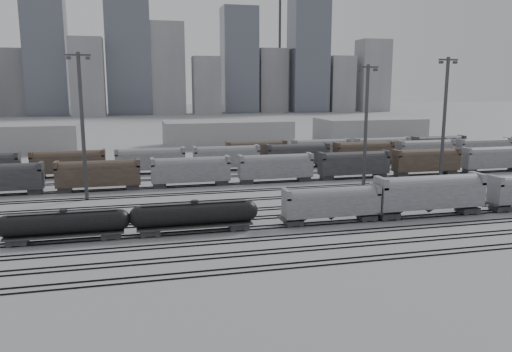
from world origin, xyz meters
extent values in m
plane|color=#A2A2A6|center=(0.00, 0.00, 0.00)|extent=(900.00, 900.00, 0.00)
cube|color=black|center=(0.00, -14.72, 0.08)|extent=(220.00, 0.07, 0.16)
cube|color=black|center=(0.00, -13.28, 0.08)|extent=(220.00, 0.07, 0.16)
cube|color=black|center=(0.00, -9.72, 0.08)|extent=(220.00, 0.07, 0.16)
cube|color=black|center=(0.00, -8.28, 0.08)|extent=(220.00, 0.07, 0.16)
cube|color=black|center=(0.00, -4.72, 0.08)|extent=(220.00, 0.07, 0.16)
cube|color=black|center=(0.00, -3.28, 0.08)|extent=(220.00, 0.07, 0.16)
cube|color=black|center=(0.00, 0.28, 0.08)|extent=(220.00, 0.07, 0.16)
cube|color=black|center=(0.00, 1.72, 0.08)|extent=(220.00, 0.07, 0.16)
cube|color=black|center=(0.00, 5.28, 0.08)|extent=(220.00, 0.07, 0.16)
cube|color=black|center=(0.00, 6.72, 0.08)|extent=(220.00, 0.07, 0.16)
cube|color=black|center=(0.00, 10.28, 0.08)|extent=(220.00, 0.07, 0.16)
cube|color=black|center=(0.00, 11.72, 0.08)|extent=(220.00, 0.07, 0.16)
cube|color=black|center=(0.00, 17.28, 0.08)|extent=(220.00, 0.07, 0.16)
cube|color=black|center=(0.00, 18.72, 0.08)|extent=(220.00, 0.07, 0.16)
cube|color=black|center=(0.00, 24.28, 0.08)|extent=(220.00, 0.07, 0.16)
cube|color=black|center=(0.00, 25.72, 0.08)|extent=(220.00, 0.07, 0.16)
cube|color=black|center=(0.00, 31.28, 0.08)|extent=(220.00, 0.07, 0.16)
cube|color=black|center=(0.00, 32.72, 0.08)|extent=(220.00, 0.07, 0.16)
cube|color=black|center=(0.00, 39.28, 0.08)|extent=(220.00, 0.07, 0.16)
cube|color=black|center=(0.00, 40.72, 0.08)|extent=(220.00, 0.07, 0.16)
cube|color=black|center=(0.00, 47.28, 0.08)|extent=(220.00, 0.07, 0.16)
cube|color=black|center=(0.00, 48.72, 0.08)|extent=(220.00, 0.07, 0.16)
cube|color=black|center=(0.00, 55.28, 0.08)|extent=(220.00, 0.07, 0.16)
cube|color=black|center=(0.00, 56.72, 0.08)|extent=(220.00, 0.07, 0.16)
cube|color=#242427|center=(-33.80, 1.00, 0.51)|extent=(2.39, 1.93, 0.64)
cube|color=#242427|center=(-22.78, 1.00, 0.51)|extent=(2.39, 1.93, 0.64)
cube|color=#242427|center=(-28.29, 1.00, 0.96)|extent=(14.23, 2.48, 0.23)
cylinder|color=black|center=(-28.29, 1.00, 2.43)|extent=(13.32, 2.66, 2.66)
sphere|color=black|center=(-34.94, 1.00, 2.43)|extent=(2.66, 2.66, 2.66)
sphere|color=black|center=(-21.63, 1.00, 2.43)|extent=(2.66, 2.66, 2.66)
cylinder|color=black|center=(-28.29, 1.00, 3.90)|extent=(0.92, 0.92, 0.46)
cube|color=#242427|center=(-28.29, 1.00, 3.81)|extent=(12.86, 0.83, 0.06)
cube|color=#242427|center=(-17.92, 1.00, 0.54)|extent=(2.54, 2.05, 0.68)
cube|color=#242427|center=(-6.20, 1.00, 0.54)|extent=(2.54, 2.05, 0.68)
cube|color=#242427|center=(-12.06, 1.00, 1.03)|extent=(15.13, 2.64, 0.24)
cylinder|color=black|center=(-12.06, 1.00, 2.59)|extent=(14.16, 2.83, 2.83)
sphere|color=black|center=(-19.14, 1.00, 2.59)|extent=(2.83, 2.83, 2.83)
sphere|color=black|center=(-4.98, 1.00, 2.59)|extent=(2.83, 2.83, 2.83)
cylinder|color=black|center=(-12.06, 1.00, 4.15)|extent=(0.98, 0.98, 0.49)
cube|color=#242427|center=(-12.06, 1.00, 4.05)|extent=(13.67, 0.88, 0.06)
cube|color=#242427|center=(1.62, 1.00, 0.51)|extent=(2.41, 1.95, 0.65)
cube|color=#242427|center=(12.76, 1.00, 0.51)|extent=(2.41, 1.95, 0.65)
cube|color=gray|center=(7.19, 1.00, 2.69)|extent=(13.92, 2.78, 2.97)
cylinder|color=gray|center=(7.19, 1.00, 3.81)|extent=(12.62, 2.69, 2.69)
cube|color=gray|center=(0.51, 1.00, 4.55)|extent=(0.65, 2.78, 1.30)
cube|color=gray|center=(13.88, 1.00, 4.55)|extent=(0.65, 2.78, 1.30)
cone|color=#242427|center=(7.19, 1.00, 0.88)|extent=(2.23, 2.23, 0.84)
cube|color=#242427|center=(16.07, 1.00, 0.61)|extent=(2.89, 2.34, 0.78)
cube|color=#242427|center=(29.42, 1.00, 0.61)|extent=(2.89, 2.34, 0.78)
cube|color=gray|center=(22.75, 1.00, 3.23)|extent=(16.69, 3.34, 3.56)
cylinder|color=gray|center=(22.75, 1.00, 4.56)|extent=(15.13, 3.23, 3.23)
cube|color=gray|center=(14.74, 1.00, 5.45)|extent=(0.78, 3.34, 1.56)
cube|color=gray|center=(30.76, 1.00, 5.45)|extent=(0.78, 3.34, 1.56)
cone|color=#242427|center=(22.75, 1.00, 1.06)|extent=(2.67, 2.67, 1.00)
cube|color=#242427|center=(35.25, 1.00, 0.55)|extent=(2.60, 2.10, 0.70)
cube|color=gray|center=(34.06, 1.00, 4.89)|extent=(0.70, 2.99, 1.40)
cylinder|color=#3A3A3D|center=(-27.61, 24.74, 12.29)|extent=(0.63, 0.63, 24.57)
cube|color=#3A3A3D|center=(-27.61, 24.74, 24.08)|extent=(3.93, 0.29, 0.29)
cube|color=#3A3A3D|center=(-29.08, 24.74, 23.59)|extent=(0.69, 0.49, 0.49)
cube|color=#3A3A3D|center=(-26.13, 24.74, 23.59)|extent=(0.69, 0.49, 0.49)
cylinder|color=#3A3A3D|center=(19.40, 15.94, 11.35)|extent=(0.58, 0.58, 22.71)
cube|color=#3A3A3D|center=(19.40, 15.94, 22.25)|extent=(3.63, 0.27, 0.27)
cube|color=#3A3A3D|center=(18.04, 15.94, 21.80)|extent=(0.64, 0.45, 0.45)
cube|color=#3A3A3D|center=(20.77, 15.94, 21.80)|extent=(0.64, 0.45, 0.45)
cylinder|color=#3A3A3D|center=(37.30, 19.79, 12.17)|extent=(0.62, 0.62, 24.34)
cube|color=#3A3A3D|center=(37.30, 19.79, 23.86)|extent=(3.90, 0.29, 0.29)
cube|color=#3A3A3D|center=(35.84, 19.79, 23.37)|extent=(0.68, 0.49, 0.49)
cube|color=#3A3A3D|center=(38.77, 19.79, 23.37)|extent=(0.68, 0.49, 0.49)
cube|color=brown|center=(-26.00, 32.00, 2.80)|extent=(15.00, 3.00, 5.60)
cube|color=gray|center=(-9.00, 32.00, 2.80)|extent=(15.00, 3.00, 5.60)
cube|color=gray|center=(8.00, 32.00, 2.80)|extent=(15.00, 3.00, 5.60)
cube|color=#242427|center=(25.00, 32.00, 2.80)|extent=(15.00, 3.00, 5.60)
cube|color=brown|center=(42.00, 32.00, 2.80)|extent=(15.00, 3.00, 5.60)
cube|color=gray|center=(59.00, 32.00, 2.80)|extent=(15.00, 3.00, 5.60)
cube|color=brown|center=(-33.00, 48.00, 2.80)|extent=(15.00, 3.00, 5.60)
cube|color=gray|center=(-16.00, 48.00, 2.80)|extent=(15.00, 3.00, 5.60)
cube|color=gray|center=(1.00, 48.00, 2.80)|extent=(15.00, 3.00, 5.60)
cube|color=#242427|center=(18.00, 48.00, 2.80)|extent=(15.00, 3.00, 5.60)
cube|color=brown|center=(35.00, 48.00, 2.80)|extent=(15.00, 3.00, 5.60)
cube|color=gray|center=(52.00, 48.00, 2.80)|extent=(15.00, 3.00, 5.60)
cube|color=gray|center=(69.00, 48.00, 2.80)|extent=(15.00, 3.00, 5.60)
cube|color=brown|center=(10.00, 56.00, 2.80)|extent=(15.00, 3.00, 5.60)
cube|color=gray|center=(27.00, 56.00, 2.80)|extent=(15.00, 3.00, 5.60)
cube|color=gray|center=(44.00, 56.00, 2.80)|extent=(15.00, 3.00, 5.60)
cube|color=#242427|center=(61.00, 56.00, 2.80)|extent=(15.00, 3.00, 5.60)
cube|color=#969698|center=(10.00, 95.00, 4.00)|extent=(40.00, 18.00, 8.00)
cube|color=#969698|center=(60.00, 95.00, 4.00)|extent=(35.00, 18.00, 8.00)
cube|color=#9A9A9D|center=(-95.00, 280.00, 21.00)|extent=(22.00, 17.60, 42.00)
cube|color=#545A66|center=(-70.00, 280.00, 40.00)|extent=(25.00, 20.00, 80.00)
cube|color=#9A9A9D|center=(-45.00, 280.00, 24.00)|extent=(20.00, 16.00, 48.00)
cube|color=#545A66|center=(-20.00, 280.00, 47.50)|extent=(28.00, 22.40, 95.00)
cube|color=#9A9A9D|center=(5.00, 280.00, 30.00)|extent=(22.00, 17.60, 60.00)
cube|color=#9A9A9D|center=(30.00, 280.00, 19.00)|extent=(18.00, 14.40, 38.00)
cube|color=#545A66|center=(55.00, 280.00, 36.00)|extent=(24.00, 19.20, 72.00)
cube|color=#9A9A9D|center=(80.00, 280.00, 22.50)|extent=(20.00, 16.00, 45.00)
cube|color=#545A66|center=(105.00, 280.00, 44.00)|extent=(26.00, 20.80, 88.00)
cube|color=#9A9A9D|center=(130.00, 280.00, 20.00)|extent=(18.00, 14.40, 40.00)
cube|color=#9A9A9D|center=(155.00, 280.00, 26.00)|extent=(22.00, 17.60, 52.00)
cylinder|color=#3A3A3D|center=(-30.00, 305.00, 50.00)|extent=(1.80, 1.80, 100.00)
cylinder|color=#3A3A3D|center=(90.00, 305.00, 50.00)|extent=(1.80, 1.80, 100.00)
camera|label=1|loc=(-19.60, -62.72, 19.27)|focal=35.00mm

